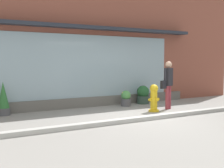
% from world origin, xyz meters
% --- Properties ---
extents(ground_plane, '(60.00, 60.00, 0.00)m').
position_xyz_m(ground_plane, '(0.00, 0.00, 0.00)').
color(ground_plane, gray).
extents(curb_strip, '(14.00, 0.24, 0.12)m').
position_xyz_m(curb_strip, '(0.00, -0.20, 0.06)').
color(curb_strip, '#B2B2AD').
rests_on(curb_strip, ground_plane).
extents(storefront, '(14.00, 0.81, 5.18)m').
position_xyz_m(storefront, '(-0.01, 3.18, 2.52)').
color(storefront, brown).
rests_on(storefront, ground_plane).
extents(fire_hydrant, '(0.42, 0.38, 0.92)m').
position_xyz_m(fire_hydrant, '(0.87, 0.87, 0.48)').
color(fire_hydrant, gold).
rests_on(fire_hydrant, ground_plane).
extents(pedestrian_with_handbag, '(0.62, 0.26, 1.69)m').
position_xyz_m(pedestrian_with_handbag, '(1.62, 1.03, 0.98)').
color(pedestrian_with_handbag, '#8E333D').
rests_on(pedestrian_with_handbag, ground_plane).
extents(potted_plant_corner_tall, '(0.36, 0.36, 0.59)m').
position_xyz_m(potted_plant_corner_tall, '(0.73, 2.37, 0.30)').
color(potted_plant_corner_tall, '#4C4C51').
rests_on(potted_plant_corner_tall, ground_plane).
extents(potted_plant_trailing_edge, '(0.40, 0.40, 1.05)m').
position_xyz_m(potted_plant_trailing_edge, '(-3.64, 2.71, 0.51)').
color(potted_plant_trailing_edge, '#4C4C51').
rests_on(potted_plant_trailing_edge, ground_plane).
extents(potted_plant_window_left, '(0.49, 0.49, 0.73)m').
position_xyz_m(potted_plant_window_left, '(1.69, 2.59, 0.37)').
color(potted_plant_window_left, '#33473D').
rests_on(potted_plant_window_left, ground_plane).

